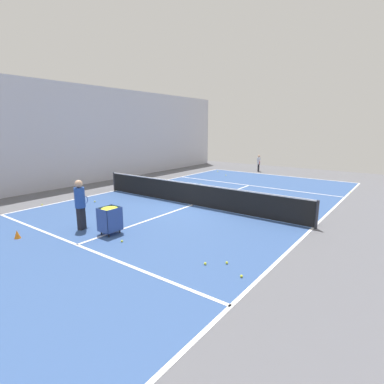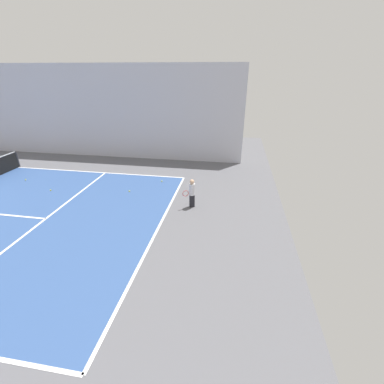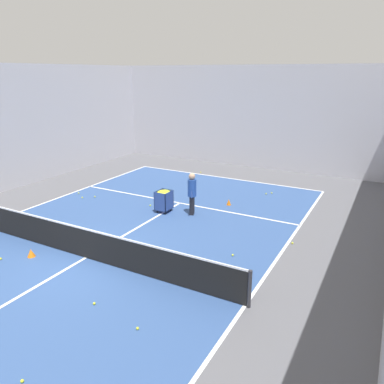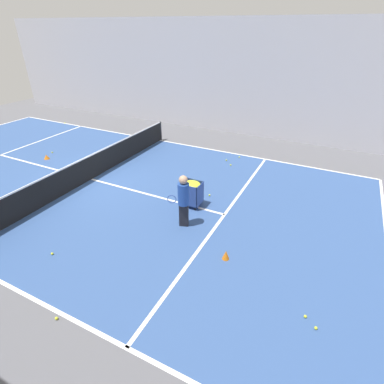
% 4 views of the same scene
% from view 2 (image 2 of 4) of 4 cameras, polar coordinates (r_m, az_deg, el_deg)
% --- Properties ---
extents(line_baseline_near, '(10.72, 0.10, 0.00)m').
position_cam_2_polar(line_baseline_near, '(10.18, -7.67, -8.23)').
color(line_baseline_near, white).
rests_on(line_baseline_near, ground).
extents(line_sideline_right, '(0.10, 21.49, 0.00)m').
position_cam_2_polar(line_sideline_right, '(19.80, -34.11, 4.57)').
color(line_sideline_right, white).
rests_on(line_sideline_right, ground).
extents(line_service_near, '(10.72, 0.10, 0.00)m').
position_cam_2_polar(line_service_near, '(12.38, -29.74, -5.18)').
color(line_service_near, white).
rests_on(line_service_near, ground).
extents(hall_enclosure_right, '(0.15, 27.98, 6.03)m').
position_cam_2_polar(hall_enclosure_right, '(21.50, -30.56, 15.20)').
color(hall_enclosure_right, silver).
rests_on(hall_enclosure_right, ground).
extents(player_near_baseline, '(0.45, 0.56, 1.34)m').
position_cam_2_polar(player_near_baseline, '(11.33, -0.04, 0.13)').
color(player_near_baseline, black).
rests_on(player_near_baseline, ground).
extents(tennis_ball_2, '(0.07, 0.07, 0.07)m').
position_cam_2_polar(tennis_ball_2, '(14.34, -6.72, 2.40)').
color(tennis_ball_2, yellow).
rests_on(tennis_ball_2, ground).
extents(tennis_ball_5, '(0.07, 0.07, 0.07)m').
position_cam_2_polar(tennis_ball_5, '(17.19, -33.03, 2.28)').
color(tennis_ball_5, yellow).
rests_on(tennis_ball_5, ground).
extents(tennis_ball_8, '(0.07, 0.07, 0.07)m').
position_cam_2_polar(tennis_ball_8, '(15.04, -28.90, 0.36)').
color(tennis_ball_8, yellow).
rests_on(tennis_ball_8, ground).
extents(tennis_ball_16, '(0.07, 0.07, 0.07)m').
position_cam_2_polar(tennis_ball_16, '(13.45, -13.76, 0.21)').
color(tennis_ball_16, yellow).
rests_on(tennis_ball_16, ground).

